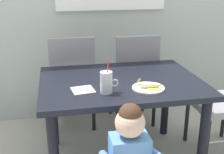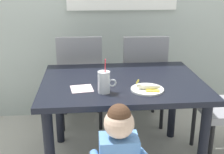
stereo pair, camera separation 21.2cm
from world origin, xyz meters
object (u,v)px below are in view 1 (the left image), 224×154
at_px(dining_table, 121,93).
at_px(dining_chair_left, 72,78).
at_px(toddler_standing, 129,154).
at_px(snack_plate, 148,88).
at_px(milk_cup, 106,84).
at_px(peeled_banana, 150,85).
at_px(paper_napkin, 83,90).
at_px(dining_chair_right, 134,75).

bearing_deg(dining_table, dining_chair_left, 116.18).
height_order(toddler_standing, snack_plate, toddler_standing).
distance_m(milk_cup, peeled_banana, 0.31).
bearing_deg(paper_napkin, toddler_standing, -68.06).
height_order(dining_chair_left, milk_cup, milk_cup).
distance_m(dining_chair_right, snack_plate, 0.89).
xyz_separation_m(dining_table, milk_cup, (-0.15, -0.23, 0.17)).
bearing_deg(peeled_banana, paper_napkin, 170.46).
bearing_deg(snack_plate, peeled_banana, -68.51).
height_order(dining_table, paper_napkin, paper_napkin).
height_order(snack_plate, paper_napkin, snack_plate).
bearing_deg(dining_chair_right, dining_table, 65.81).
relative_size(dining_table, paper_napkin, 8.15).
xyz_separation_m(milk_cup, peeled_banana, (0.31, -0.00, -0.04)).
relative_size(dining_table, milk_cup, 4.92).
height_order(toddler_standing, milk_cup, milk_cup).
xyz_separation_m(dining_chair_left, paper_napkin, (0.03, -0.83, 0.19)).
distance_m(dining_chair_left, dining_chair_right, 0.62).
relative_size(peeled_banana, paper_napkin, 1.17).
relative_size(dining_chair_left, peeled_banana, 5.48).
distance_m(dining_chair_right, toddler_standing, 1.36).
bearing_deg(dining_chair_left, milk_cup, 101.15).
xyz_separation_m(snack_plate, paper_napkin, (-0.46, 0.06, -0.00)).
xyz_separation_m(dining_chair_left, dining_chair_right, (0.62, -0.04, 0.00)).
bearing_deg(milk_cup, peeled_banana, -0.05).
xyz_separation_m(dining_table, snack_plate, (0.15, -0.22, 0.11)).
bearing_deg(milk_cup, snack_plate, 2.61).
xyz_separation_m(dining_chair_right, milk_cup, (-0.44, -0.87, 0.26)).
distance_m(dining_chair_left, paper_napkin, 0.85).
height_order(dining_chair_left, toddler_standing, dining_chair_left).
bearing_deg(paper_napkin, peeled_banana, -9.54).
xyz_separation_m(dining_chair_right, snack_plate, (-0.13, -0.85, 0.20)).
height_order(toddler_standing, peeled_banana, toddler_standing).
xyz_separation_m(peeled_banana, paper_napkin, (-0.46, 0.08, -0.03)).
height_order(dining_table, dining_chair_right, dining_chair_right).
distance_m(dining_table, paper_napkin, 0.36).
relative_size(dining_chair_right, milk_cup, 3.86).
relative_size(dining_table, dining_chair_left, 1.27).
xyz_separation_m(dining_chair_left, peeled_banana, (0.49, -0.91, 0.22)).
height_order(toddler_standing, paper_napkin, toddler_standing).
bearing_deg(toddler_standing, peeled_banana, 59.67).
height_order(dining_chair_left, peeled_banana, dining_chair_left).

